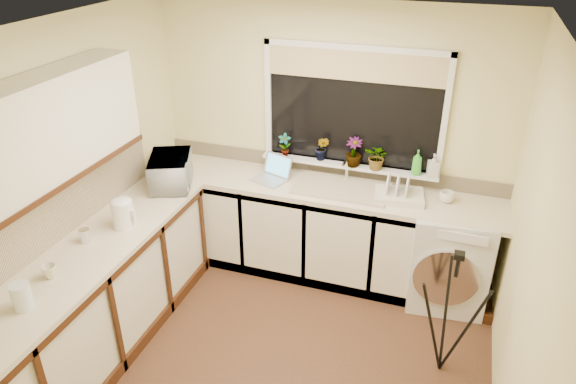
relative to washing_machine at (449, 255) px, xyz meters
The scene contains 33 objects.
floor 1.71m from the washing_machine, 135.35° to the right, with size 3.20×3.20×0.00m, color #543521.
ceiling 2.60m from the washing_machine, 135.35° to the right, with size 3.20×3.20×0.00m, color white.
wall_back 1.45m from the washing_machine, 163.84° to the left, with size 3.20×3.20×0.00m, color beige.
wall_left 3.11m from the washing_machine, 157.31° to the right, with size 3.00×3.00×0.00m, color beige.
wall_right 1.46m from the washing_machine, 69.83° to the right, with size 3.00×3.00×0.00m, color beige.
base_cabinet_back 1.50m from the washing_machine, behind, with size 2.55×0.60×0.86m, color silver.
base_cabinet_left 2.87m from the washing_machine, 149.46° to the right, with size 0.54×2.40×0.86m, color silver.
worktop_back 1.25m from the washing_machine, behind, with size 3.20×0.60×0.04m, color beige.
worktop_left 2.90m from the washing_machine, 149.46° to the right, with size 0.60×2.40×0.04m, color beige.
upper_cabinet 3.35m from the washing_machine, 148.37° to the right, with size 0.28×1.90×0.70m, color silver.
splashback_left 3.20m from the washing_machine, 152.14° to the right, with size 0.02×2.40×0.45m, color beige.
splashback_back 1.33m from the washing_machine, 164.38° to the left, with size 3.20×0.02×0.14m, color beige.
window_glass 1.51m from the washing_machine, 161.54° to the left, with size 1.50×0.02×1.00m, color black.
window_blind 1.80m from the washing_machine, 162.87° to the left, with size 1.50×0.02×0.25m, color tan.
windowsill 1.17m from the washing_machine, 164.49° to the left, with size 1.60×0.14×0.03m, color white.
sink 1.08m from the washing_machine, behind, with size 0.82×0.46×0.03m, color tan.
faucet 1.15m from the washing_machine, 167.26° to the left, with size 0.03×0.03×0.24m, color silver.
washing_machine is the anchor object (origin of this frame).
laptop 1.70m from the washing_machine, behind, with size 0.37×0.36×0.21m.
kettle 2.71m from the washing_machine, 155.34° to the right, with size 0.16×0.16×0.22m, color white.
dish_rack 0.68m from the washing_machine, behind, with size 0.40×0.30×0.06m, color beige.
tripod 0.88m from the washing_machine, 86.87° to the right, with size 0.50×0.50×1.05m, color black, non-canonical shape.
glass_jug 3.28m from the washing_machine, 139.00° to the right, with size 0.12×0.12×0.17m, color silver.
steel_jar 2.95m from the washing_machine, 151.59° to the right, with size 0.08×0.08×0.10m, color silver.
microwave 2.52m from the washing_machine, behind, with size 0.50×0.34×0.28m, color white.
plant_a 1.74m from the washing_machine, behind, with size 0.12×0.08×0.22m, color #999999.
plant_b 1.44m from the washing_machine, 167.58° to the left, with size 0.13×0.10×0.23m, color #999999.
plant_c 1.21m from the washing_machine, 165.63° to the left, with size 0.15×0.15×0.26m, color #999999.
plant_d 1.04m from the washing_machine, 161.94° to the left, with size 0.21×0.18×0.23m, color #999999.
soap_bottle_green 0.84m from the washing_machine, 147.74° to the left, with size 0.09×0.09×0.22m, color green.
soap_bottle_clear 0.78m from the washing_machine, 133.94° to the left, with size 0.09×0.09×0.20m, color #999999.
cup_back 0.52m from the washing_machine, 133.20° to the left, with size 0.12×0.12×0.10m, color white.
cup_left 3.14m from the washing_machine, 143.98° to the right, with size 0.10×0.10×0.09m, color beige.
Camera 1 is at (1.08, -2.87, 3.04)m, focal length 33.20 mm.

